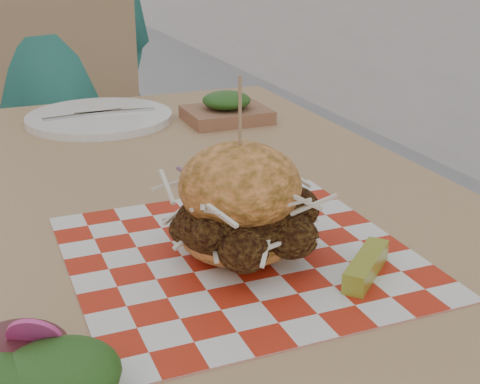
{
  "coord_description": "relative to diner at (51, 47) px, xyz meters",
  "views": [
    {
      "loc": [
        -0.13,
        -0.65,
        1.08
      ],
      "look_at": [
        0.11,
        -0.05,
        0.82
      ],
      "focal_mm": 50.0,
      "sensor_mm": 36.0,
      "label": 1
    }
  ],
  "objects": [
    {
      "name": "side_salad",
      "position": [
        -0.21,
        -1.42,
        -0.03
      ],
      "size": [
        0.13,
        0.14,
        0.05
      ],
      "color": "#3F1419",
      "rests_on": "patio_table"
    },
    {
      "name": "patio_table",
      "position": [
        -0.0,
        -1.08,
        -0.12
      ],
      "size": [
        0.8,
        1.2,
        0.75
      ],
      "color": "#A2895A",
      "rests_on": "ground"
    },
    {
      "name": "kraft_tray",
      "position": [
        0.22,
        -0.74,
        -0.02
      ],
      "size": [
        0.15,
        0.12,
        0.06
      ],
      "color": "brown",
      "rests_on": "patio_table"
    },
    {
      "name": "pickle_spear",
      "position": [
        0.13,
        -1.36,
        -0.03
      ],
      "size": [
        0.09,
        0.08,
        0.02
      ],
      "primitive_type": "cube",
      "rotation": [
        0.0,
        0.0,
        0.73
      ],
      "color": "#9FA22F",
      "rests_on": "paper_liner"
    },
    {
      "name": "place_setting",
      "position": [
        -0.0,
        -0.65,
        -0.04
      ],
      "size": [
        0.27,
        0.27,
        0.02
      ],
      "color": "white",
      "rests_on": "patio_table"
    },
    {
      "name": "patio_chair",
      "position": [
        0.02,
        -0.18,
        -0.24
      ],
      "size": [
        0.51,
        0.52,
        0.95
      ],
      "rotation": [
        0.0,
        0.0,
        -0.24
      ],
      "color": "#A2895A",
      "rests_on": "ground"
    },
    {
      "name": "sandwich",
      "position": [
        0.03,
        -1.26,
        0.01
      ],
      "size": [
        0.17,
        0.17,
        0.2
      ],
      "color": "#F19044",
      "rests_on": "paper_liner"
    },
    {
      "name": "paper_liner",
      "position": [
        0.03,
        -1.26,
        -0.04
      ],
      "size": [
        0.36,
        0.36,
        0.0
      ],
      "primitive_type": "cube",
      "color": "#B62412",
      "rests_on": "patio_table"
    },
    {
      "name": "diner",
      "position": [
        0.0,
        0.0,
        0.0
      ],
      "size": [
        0.59,
        0.4,
        1.59
      ],
      "primitive_type": "imported",
      "rotation": [
        0.0,
        0.0,
        3.11
      ],
      "color": "#2A7A6E",
      "rests_on": "ground"
    }
  ]
}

